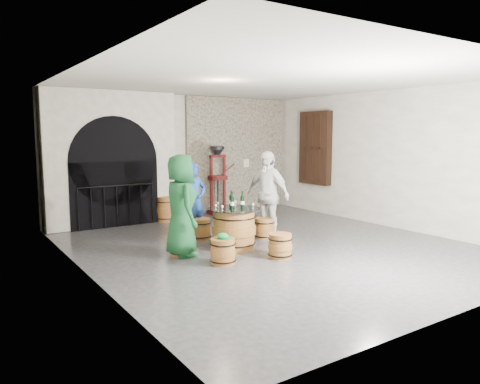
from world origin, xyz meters
TOP-DOWN VIEW (x-y plane):
  - ground at (0.00, 0.00)m, footprint 8.00×8.00m
  - wall_back at (0.00, 4.00)m, footprint 8.00×0.00m
  - wall_front at (0.00, -4.00)m, footprint 8.00×0.00m
  - wall_left at (-3.50, 0.00)m, footprint 0.00×8.00m
  - wall_right at (3.50, 0.00)m, footprint 0.00×8.00m
  - ceiling at (0.00, 0.00)m, footprint 8.00×8.00m
  - stone_facing_panel at (1.80, 3.94)m, footprint 3.20×0.12m
  - arched_opening at (-1.90, 3.74)m, footprint 3.10×0.60m
  - shuttered_window at (3.38, 2.40)m, footprint 0.23×1.10m
  - barrel_table at (-0.71, 0.20)m, footprint 1.01×1.01m
  - barrel_stool_left at (-1.76, 0.31)m, footprint 0.44×0.44m
  - barrel_stool_far at (-0.86, 1.25)m, footprint 0.44×0.44m
  - barrel_stool_right at (0.29, 0.56)m, footprint 0.44×0.44m
  - barrel_stool_near_right at (-0.39, -0.81)m, footprint 0.44×0.44m
  - barrel_stool_near_left at (-1.43, -0.57)m, footprint 0.44×0.44m
  - green_cap at (-1.43, -0.57)m, footprint 0.24×0.19m
  - person_green at (-1.77, 0.31)m, footprint 0.70×0.97m
  - person_blue at (-0.89, 1.46)m, footprint 0.63×0.47m
  - person_white at (0.37, 0.60)m, footprint 0.72×1.16m
  - wine_bottle_left at (-0.77, 0.16)m, footprint 0.08×0.08m
  - wine_bottle_center at (-0.55, 0.14)m, footprint 0.08×0.08m
  - wine_bottle_right at (-0.67, 0.37)m, footprint 0.08×0.08m
  - tasting_glass_a at (-1.03, 0.11)m, footprint 0.05×0.05m
  - tasting_glass_b at (-0.48, 0.27)m, footprint 0.05×0.05m
  - tasting_glass_c at (-0.88, 0.50)m, footprint 0.05×0.05m
  - tasting_glass_d at (-0.50, 0.48)m, footprint 0.05×0.05m
  - tasting_glass_e at (-0.41, -0.01)m, footprint 0.05×0.05m
  - tasting_glass_f at (-1.06, 0.28)m, footprint 0.05×0.05m
  - side_barrel at (-0.66, 3.44)m, footprint 0.47×0.47m
  - corking_press at (0.99, 3.65)m, footprint 0.77×0.45m
  - control_box at (2.05, 3.86)m, footprint 0.18×0.10m

SIDE VIEW (x-z plane):
  - ground at x=0.00m, z-range 0.00..0.00m
  - barrel_stool_left at x=-1.76m, z-range 0.00..0.43m
  - barrel_stool_far at x=-0.86m, z-range 0.00..0.43m
  - barrel_stool_right at x=0.29m, z-range 0.00..0.43m
  - barrel_stool_near_right at x=-0.39m, z-range 0.00..0.43m
  - barrel_stool_near_left at x=-1.43m, z-range 0.00..0.43m
  - side_barrel at x=-0.66m, z-range 0.00..0.63m
  - barrel_table at x=-0.71m, z-range 0.00..0.78m
  - green_cap at x=-1.43m, z-range 0.43..0.53m
  - person_blue at x=-0.89m, z-range 0.00..1.59m
  - tasting_glass_a at x=-1.03m, z-range 0.78..0.88m
  - tasting_glass_b at x=-0.48m, z-range 0.78..0.88m
  - tasting_glass_c at x=-0.88m, z-range 0.78..0.88m
  - tasting_glass_d at x=-0.50m, z-range 0.78..0.88m
  - tasting_glass_e at x=-0.41m, z-range 0.78..0.88m
  - tasting_glass_f at x=-1.06m, z-range 0.78..0.88m
  - wine_bottle_left at x=-0.77m, z-range 0.75..1.07m
  - wine_bottle_center at x=-0.55m, z-range 0.75..1.07m
  - wine_bottle_right at x=-0.67m, z-range 0.75..1.07m
  - person_green at x=-1.77m, z-range 0.00..1.83m
  - person_white at x=0.37m, z-range 0.00..1.84m
  - corking_press at x=0.99m, z-range 0.15..2.01m
  - control_box at x=2.05m, z-range 1.24..1.46m
  - arched_opening at x=-1.90m, z-range -0.01..3.18m
  - wall_back at x=0.00m, z-range -2.40..5.60m
  - wall_front at x=0.00m, z-range -2.40..5.60m
  - wall_left at x=-3.50m, z-range -2.40..5.60m
  - wall_right at x=3.50m, z-range -2.40..5.60m
  - stone_facing_panel at x=1.80m, z-range 0.01..3.19m
  - shuttered_window at x=3.38m, z-range 0.80..2.80m
  - ceiling at x=0.00m, z-range 3.20..3.20m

